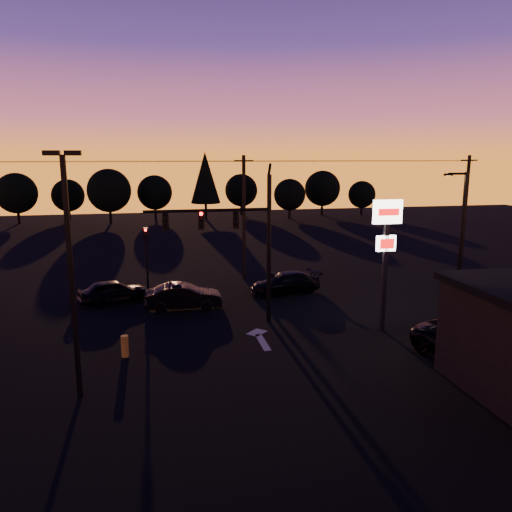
# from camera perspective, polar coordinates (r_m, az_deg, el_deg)

# --- Properties ---
(ground) EXTENTS (120.00, 120.00, 0.00)m
(ground) POSITION_cam_1_polar(r_m,az_deg,el_deg) (23.72, 0.13, -10.79)
(ground) COLOR black
(ground) RESTS_ON ground
(lane_arrow) EXTENTS (1.20, 3.10, 0.01)m
(lane_arrow) POSITION_cam_1_polar(r_m,az_deg,el_deg) (25.34, 0.45, -9.29)
(lane_arrow) COLOR beige
(lane_arrow) RESTS_ON ground
(traffic_signal_mast) EXTENTS (6.79, 0.52, 8.58)m
(traffic_signal_mast) POSITION_cam_1_polar(r_m,az_deg,el_deg) (26.18, -1.90, 2.56)
(traffic_signal_mast) COLOR black
(traffic_signal_mast) RESTS_ON ground
(secondary_signal) EXTENTS (0.30, 0.31, 4.35)m
(secondary_signal) POSITION_cam_1_polar(r_m,az_deg,el_deg) (33.53, -12.41, 0.66)
(secondary_signal) COLOR black
(secondary_signal) RESTS_ON ground
(parking_lot_light) EXTENTS (1.25, 0.30, 9.14)m
(parking_lot_light) POSITION_cam_1_polar(r_m,az_deg,el_deg) (19.07, -20.47, -0.48)
(parking_lot_light) COLOR black
(parking_lot_light) RESTS_ON ground
(pylon_sign) EXTENTS (1.50, 0.28, 6.80)m
(pylon_sign) POSITION_cam_1_polar(r_m,az_deg,el_deg) (26.05, 14.67, 2.10)
(pylon_sign) COLOR black
(pylon_sign) RESTS_ON ground
(streetlight) EXTENTS (1.55, 0.35, 8.00)m
(streetlight) POSITION_cam_1_polar(r_m,az_deg,el_deg) (33.02, 22.32, 2.65)
(streetlight) COLOR black
(streetlight) RESTS_ON ground
(utility_pole_1) EXTENTS (1.40, 0.26, 9.00)m
(utility_pole_1) POSITION_cam_1_polar(r_m,az_deg,el_deg) (36.35, -1.38, 4.50)
(utility_pole_1) COLOR black
(utility_pole_1) RESTS_ON ground
(utility_pole_2) EXTENTS (1.40, 0.26, 9.00)m
(utility_pole_2) POSITION_cam_1_polar(r_m,az_deg,el_deg) (43.38, 22.78, 4.74)
(utility_pole_2) COLOR black
(utility_pole_2) RESTS_ON ground
(power_wires) EXTENTS (36.00, 1.22, 0.07)m
(power_wires) POSITION_cam_1_polar(r_m,az_deg,el_deg) (36.09, -1.41, 10.78)
(power_wires) COLOR black
(power_wires) RESTS_ON ground
(bollard) EXTENTS (0.33, 0.33, 0.99)m
(bollard) POSITION_cam_1_polar(r_m,az_deg,el_deg) (23.67, -14.76, -9.94)
(bollard) COLOR gold
(bollard) RESTS_ON ground
(tree_0) EXTENTS (5.36, 5.36, 6.74)m
(tree_0) POSITION_cam_1_polar(r_m,az_deg,el_deg) (73.74, -25.70, 6.48)
(tree_0) COLOR black
(tree_0) RESTS_ON ground
(tree_1) EXTENTS (4.54, 4.54, 5.71)m
(tree_1) POSITION_cam_1_polar(r_m,az_deg,el_deg) (75.56, -20.69, 6.49)
(tree_1) COLOR black
(tree_1) RESTS_ON ground
(tree_2) EXTENTS (5.77, 5.78, 7.26)m
(tree_2) POSITION_cam_1_polar(r_m,az_deg,el_deg) (69.85, -16.45, 7.18)
(tree_2) COLOR black
(tree_2) RESTS_ON ground
(tree_3) EXTENTS (4.95, 4.95, 6.22)m
(tree_3) POSITION_cam_1_polar(r_m,az_deg,el_deg) (73.67, -11.50, 7.13)
(tree_3) COLOR black
(tree_3) RESTS_ON ground
(tree_4) EXTENTS (4.18, 4.18, 9.50)m
(tree_4) POSITION_cam_1_polar(r_m,az_deg,el_deg) (70.95, -5.82, 8.90)
(tree_4) COLOR black
(tree_4) RESTS_ON ground
(tree_5) EXTENTS (4.95, 4.95, 6.22)m
(tree_5) POSITION_cam_1_polar(r_m,az_deg,el_deg) (76.87, -1.70, 7.52)
(tree_5) COLOR black
(tree_5) RESTS_ON ground
(tree_6) EXTENTS (4.54, 4.54, 5.71)m
(tree_6) POSITION_cam_1_polar(r_m,az_deg,el_deg) (72.40, 3.87, 7.01)
(tree_6) COLOR black
(tree_6) RESTS_ON ground
(tree_7) EXTENTS (5.36, 5.36, 6.74)m
(tree_7) POSITION_cam_1_polar(r_m,az_deg,el_deg) (77.02, 7.60, 7.66)
(tree_7) COLOR black
(tree_7) RESTS_ON ground
(tree_8) EXTENTS (4.12, 4.12, 5.19)m
(tree_8) POSITION_cam_1_polar(r_m,az_deg,el_deg) (78.36, 12.00, 6.89)
(tree_8) COLOR black
(tree_8) RESTS_ON ground
(car_left) EXTENTS (4.54, 2.92, 1.44)m
(car_left) POSITION_cam_1_polar(r_m,az_deg,el_deg) (32.16, -15.98, -3.89)
(car_left) COLOR black
(car_left) RESTS_ON ground
(car_mid) EXTENTS (4.57, 1.75, 1.49)m
(car_mid) POSITION_cam_1_polar(r_m,az_deg,el_deg) (30.06, -8.26, -4.58)
(car_mid) COLOR black
(car_mid) RESTS_ON ground
(car_right) EXTENTS (5.00, 2.78, 1.37)m
(car_right) POSITION_cam_1_polar(r_m,az_deg,el_deg) (33.12, 3.38, -3.08)
(car_right) COLOR black
(car_right) RESTS_ON ground
(suv_parked) EXTENTS (4.91, 6.04, 1.53)m
(suv_parked) POSITION_cam_1_polar(r_m,az_deg,el_deg) (24.52, 23.83, -9.14)
(suv_parked) COLOR black
(suv_parked) RESTS_ON ground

